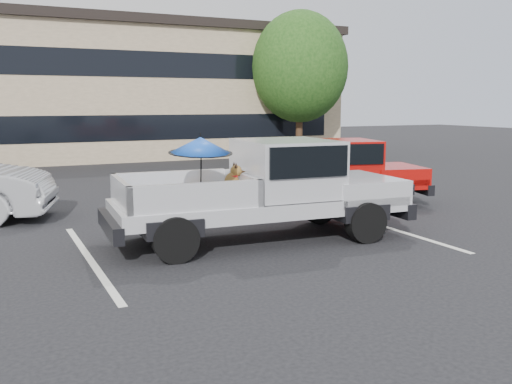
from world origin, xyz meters
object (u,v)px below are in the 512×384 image
Objects in this scene: tree_right at (300,67)px; silver_pickup at (275,184)px; red_pickup at (339,170)px; tree_back at (183,70)px.

tree_right reaches higher than silver_pickup.
tree_right is at bearing 62.16° from silver_pickup.
tree_right is 1.17× the size of silver_pickup.
silver_pickup is 3.92m from red_pickup.
silver_pickup is (-5.55, -22.03, -3.36)m from tree_back.
red_pickup is (-2.49, -19.58, -3.51)m from tree_back.
tree_right is at bearing -69.44° from tree_back.
tree_back is at bearing 96.49° from red_pickup.
tree_right reaches higher than red_pickup.
tree_back reaches higher than silver_pickup.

